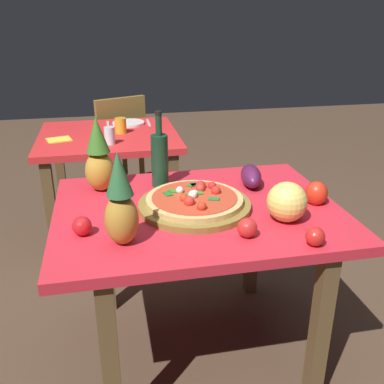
{
  "coord_description": "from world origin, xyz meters",
  "views": [
    {
      "loc": [
        -0.34,
        -1.56,
        1.46
      ],
      "look_at": [
        -0.01,
        0.04,
        0.77
      ],
      "focal_mm": 40.79,
      "sensor_mm": 36.0,
      "label": 1
    }
  ],
  "objects": [
    {
      "name": "pizza",
      "position": [
        -0.01,
        -0.01,
        0.76
      ],
      "size": [
        0.39,
        0.39,
        0.06
      ],
      "color": "tan",
      "rests_on": "pizza_board"
    },
    {
      "name": "melon",
      "position": [
        0.3,
        -0.18,
        0.8
      ],
      "size": [
        0.15,
        0.15,
        0.15
      ],
      "primitive_type": "sphere",
      "color": "#EED163",
      "rests_on": "display_table"
    },
    {
      "name": "bell_pepper",
      "position": [
        0.48,
        -0.06,
        0.77
      ],
      "size": [
        0.09,
        0.09,
        0.1
      ],
      "primitive_type": "ellipsoid",
      "color": "red",
      "rests_on": "display_table"
    },
    {
      "name": "tomato_at_corner",
      "position": [
        -0.45,
        -0.15,
        0.76
      ],
      "size": [
        0.07,
        0.07,
        0.07
      ],
      "primitive_type": "sphere",
      "color": "red",
      "rests_on": "display_table"
    },
    {
      "name": "dinner_plate",
      "position": [
        -0.18,
        1.45,
        0.73
      ],
      "size": [
        0.22,
        0.22,
        0.02
      ],
      "primitive_type": "cylinder",
      "color": "white",
      "rests_on": "background_table"
    },
    {
      "name": "background_table",
      "position": [
        -0.33,
        1.22,
        0.61
      ],
      "size": [
        0.88,
        0.82,
        0.72
      ],
      "color": "brown",
      "rests_on": "ground_plane"
    },
    {
      "name": "pineapple_left",
      "position": [
        -0.31,
        -0.23,
        0.87
      ],
      "size": [
        0.11,
        0.11,
        0.33
      ],
      "color": "#B1812E",
      "rests_on": "display_table"
    },
    {
      "name": "ground_plane",
      "position": [
        0.0,
        0.0,
        0.0
      ],
      "size": [
        10.0,
        10.0,
        0.0
      ],
      "primitive_type": "plane",
      "color": "#4C3828"
    },
    {
      "name": "pizza_board",
      "position": [
        -0.01,
        -0.01,
        0.73
      ],
      "size": [
        0.45,
        0.45,
        0.02
      ],
      "primitive_type": "cylinder",
      "color": "olive",
      "rests_on": "display_table"
    },
    {
      "name": "fork_utensil",
      "position": [
        -0.32,
        1.45,
        0.73
      ],
      "size": [
        0.02,
        0.18,
        0.01
      ],
      "primitive_type": "cube",
      "rotation": [
        0.0,
        0.0,
        0.0
      ],
      "color": "silver",
      "rests_on": "background_table"
    },
    {
      "name": "dining_chair",
      "position": [
        -0.26,
        1.86,
        0.48
      ],
      "size": [
        0.52,
        0.52,
        0.85
      ],
      "rotation": [
        0.0,
        0.0,
        3.53
      ],
      "color": "olive",
      "rests_on": "ground_plane"
    },
    {
      "name": "tomato_by_bottle",
      "position": [
        0.32,
        -0.38,
        0.75
      ],
      "size": [
        0.07,
        0.07,
        0.07
      ],
      "primitive_type": "sphere",
      "color": "red",
      "rests_on": "display_table"
    },
    {
      "name": "drinking_glass_water",
      "position": [
        -0.32,
        0.98,
        0.77
      ],
      "size": [
        0.06,
        0.06,
        0.1
      ],
      "primitive_type": "cylinder",
      "color": "silver",
      "rests_on": "background_table"
    },
    {
      "name": "drinking_glass_juice",
      "position": [
        -0.24,
        1.22,
        0.77
      ],
      "size": [
        0.07,
        0.07,
        0.1
      ],
      "primitive_type": "cylinder",
      "color": "gold",
      "rests_on": "background_table"
    },
    {
      "name": "tomato_near_board",
      "position": [
        0.12,
        -0.28,
        0.76
      ],
      "size": [
        0.07,
        0.07,
        0.07
      ],
      "primitive_type": "sphere",
      "color": "red",
      "rests_on": "display_table"
    },
    {
      "name": "knife_utensil",
      "position": [
        -0.04,
        1.45,
        0.73
      ],
      "size": [
        0.02,
        0.18,
        0.01
      ],
      "primitive_type": "cube",
      "rotation": [
        0.0,
        0.0,
        -0.01
      ],
      "color": "silver",
      "rests_on": "background_table"
    },
    {
      "name": "napkin_folded",
      "position": [
        -0.62,
        1.13,
        0.72
      ],
      "size": [
        0.17,
        0.15,
        0.01
      ],
      "primitive_type": "cube",
      "rotation": [
        0.0,
        0.0,
        0.26
      ],
      "color": "yellow",
      "rests_on": "background_table"
    },
    {
      "name": "pineapple_right",
      "position": [
        -0.38,
        0.27,
        0.87
      ],
      "size": [
        0.13,
        0.13,
        0.33
      ],
      "color": "#B98A2E",
      "rests_on": "display_table"
    },
    {
      "name": "display_table",
      "position": [
        0.0,
        0.0,
        0.63
      ],
      "size": [
        1.14,
        0.87,
        0.72
      ],
      "color": "brown",
      "rests_on": "ground_plane"
    },
    {
      "name": "wine_bottle",
      "position": [
        -0.12,
        0.27,
        0.85
      ],
      "size": [
        0.08,
        0.08,
        0.34
      ],
      "color": "#153923",
      "rests_on": "display_table"
    },
    {
      "name": "eggplant",
      "position": [
        0.29,
        0.18,
        0.77
      ],
      "size": [
        0.13,
        0.21,
        0.09
      ],
      "primitive_type": "ellipsoid",
      "rotation": [
        0.0,
        0.0,
        1.38
      ],
      "color": "#511A42",
      "rests_on": "display_table"
    }
  ]
}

